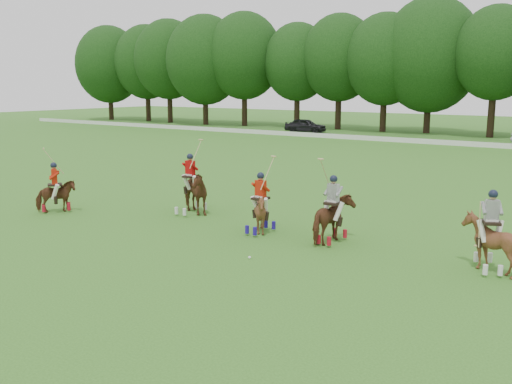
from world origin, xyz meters
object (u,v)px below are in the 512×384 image
Objects in this scene: car_left at (306,125)px; polo_ball at (250,257)px; polo_stripe_a at (333,219)px; polo_red_a at (56,195)px; polo_red_b at (191,192)px; polo_red_c at (261,212)px; polo_stripe_b at (489,242)px.

car_left is 46.76m from polo_ball.
polo_ball is at bearing -111.94° from polo_stripe_a.
polo_red_a is at bearing -168.39° from polo_stripe_a.
polo_red_a is 29.11× the size of polo_ball.
polo_red_b is 4.25m from polo_red_c.
polo_red_b is at bearing 174.69° from polo_stripe_a.
polo_stripe_b is 25.98× the size of polo_ball.
polo_red_b is at bearing 166.57° from polo_red_c.
polo_stripe_b is (4.98, -0.09, 0.02)m from polo_stripe_a.
polo_red_c is at bearing -160.11° from car_left.
polo_stripe_b is at bearing 2.03° from polo_red_c.
polo_red_b reaches higher than car_left.
polo_stripe_a is (23.11, -38.28, 0.05)m from car_left.
polo_stripe_a reaches higher than car_left.
polo_red_b is at bearing 146.61° from polo_ball.
polo_stripe_a is at bearing 68.06° from polo_ball.
polo_stripe_a is 1.21× the size of polo_stripe_b.
polo_stripe_a is (6.78, -0.63, -0.08)m from polo_red_b.
polo_red_c is 2.68m from polo_stripe_a.
car_left is at bearing 105.90° from polo_red_a.
polo_red_c is at bearing -177.97° from polo_stripe_b.
polo_stripe_a is at bearing 11.61° from polo_red_a.
polo_stripe_b is (7.63, 0.27, 0.07)m from polo_red_c.
polo_stripe_b is at bearing 7.87° from polo_red_a.
polo_red_b reaches higher than polo_stripe_a.
polo_stripe_a is at bearing 7.65° from polo_red_c.
car_left is at bearing 121.12° from polo_stripe_a.
polo_red_c reaches higher than car_left.
polo_stripe_a is (11.53, 2.37, 0.09)m from polo_red_a.
polo_red_c is at bearing -172.35° from polo_stripe_a.
polo_red_a is at bearing -172.13° from polo_stripe_b.
polo_red_b is 1.07× the size of polo_stripe_a.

